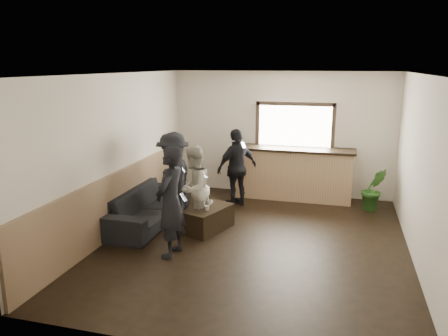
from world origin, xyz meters
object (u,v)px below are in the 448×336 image
(potted_plant, at_px, (374,189))
(person_b, at_px, (194,188))
(cup_b, at_px, (207,208))
(person_c, at_px, (173,177))
(person_a, at_px, (171,202))
(cup_a, at_px, (209,203))
(person_d, at_px, (237,168))
(sofa, at_px, (146,206))
(bar_counter, at_px, (292,170))
(coffee_table, at_px, (208,219))

(potted_plant, distance_m, person_b, 3.78)
(cup_b, distance_m, person_c, 1.00)
(person_a, relative_size, person_c, 1.02)
(cup_a, height_order, person_c, person_c)
(person_d, bearing_deg, person_b, 24.63)
(person_c, bearing_deg, cup_a, 81.80)
(person_c, bearing_deg, sofa, -53.86)
(cup_b, relative_size, person_a, 0.05)
(cup_b, distance_m, person_d, 1.72)
(person_a, bearing_deg, bar_counter, 161.79)
(bar_counter, xyz_separation_m, potted_plant, (1.73, -0.42, -0.19))
(coffee_table, xyz_separation_m, potted_plant, (2.96, 1.95, 0.23))
(person_a, xyz_separation_m, person_b, (-0.04, 1.17, -0.11))
(bar_counter, distance_m, potted_plant, 1.79)
(sofa, xyz_separation_m, coffee_table, (1.22, -0.02, -0.13))
(coffee_table, xyz_separation_m, person_a, (-0.23, -1.17, 0.67))
(bar_counter, distance_m, cup_b, 2.80)
(potted_plant, bearing_deg, cup_b, -144.25)
(potted_plant, bearing_deg, person_a, -135.57)
(cup_a, height_order, person_b, person_b)
(coffee_table, relative_size, potted_plant, 1.07)
(coffee_table, xyz_separation_m, person_d, (0.17, 1.52, 0.61))
(cup_a, bearing_deg, person_b, -151.16)
(cup_a, height_order, cup_b, cup_a)
(sofa, distance_m, cup_a, 1.22)
(cup_a, xyz_separation_m, person_b, (-0.25, -0.14, 0.29))
(coffee_table, height_order, person_d, person_d)
(coffee_table, bearing_deg, person_d, 83.46)
(person_a, relative_size, person_b, 1.14)
(cup_b, height_order, potted_plant, potted_plant)
(bar_counter, height_order, person_b, bar_counter)
(person_c, relative_size, person_d, 1.04)
(sofa, height_order, cup_b, sofa)
(coffee_table, distance_m, person_b, 0.62)
(person_b, relative_size, person_c, 0.90)
(cup_a, relative_size, person_b, 0.08)
(person_c, bearing_deg, person_d, 146.29)
(person_a, distance_m, person_c, 1.57)
(person_b, bearing_deg, bar_counter, 152.91)
(person_b, bearing_deg, person_a, 6.87)
(bar_counter, relative_size, coffee_table, 2.82)
(bar_counter, height_order, potted_plant, bar_counter)
(cup_b, bearing_deg, person_a, -104.45)
(cup_b, distance_m, person_a, 1.13)
(person_a, distance_m, person_b, 1.18)
(bar_counter, distance_m, coffee_table, 2.70)
(person_d, bearing_deg, cup_a, 32.83)
(sofa, relative_size, person_c, 1.35)
(coffee_table, distance_m, person_d, 1.65)
(sofa, relative_size, coffee_table, 2.43)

